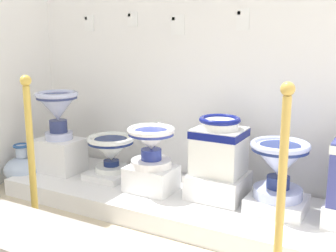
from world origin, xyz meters
The scene contains 19 objects.
wall_back centered at (1.62, 2.91, 1.42)m, with size 3.45×0.06×2.84m, color white.
display_platform centered at (1.62, 2.45, 0.07)m, with size 2.76×0.81×0.13m, color white.
plinth_block_leftmost centered at (0.49, 2.43, 0.27)m, with size 0.37×0.28×0.28m, color white.
antique_toilet_leftmost centered at (0.49, 2.43, 0.67)m, with size 0.35×0.35×0.39m.
plinth_block_pale_glazed centered at (0.95, 2.51, 0.16)m, with size 0.31×0.38×0.05m, color white.
antique_toilet_pale_glazed centered at (0.95, 2.51, 0.37)m, with size 0.38×0.38×0.28m.
plinth_block_central_ornate centered at (1.39, 2.42, 0.22)m, with size 0.34×0.28×0.18m, color white.
antique_toilet_central_ornate centered at (1.39, 2.42, 0.50)m, with size 0.35×0.35×0.29m.
plinth_block_squat_floral centered at (1.86, 2.54, 0.22)m, with size 0.38×0.36×0.17m, color white.
antique_toilet_squat_floral centered at (1.86, 2.54, 0.52)m, with size 0.34×0.30×0.40m.
plinth_block_slender_white centered at (2.29, 2.50, 0.18)m, with size 0.37×0.32×0.09m, color white.
antique_toilet_slender_white centered at (2.29, 2.50, 0.46)m, with size 0.37×0.37×0.37m.
info_placard_first centered at (0.49, 2.87, 1.35)m, with size 0.10×0.01×0.13m.
info_placard_second centered at (0.94, 2.87, 1.38)m, with size 0.09×0.01×0.12m.
info_placard_third centered at (1.36, 2.87, 1.33)m, with size 0.11×0.01×0.15m.
info_placard_fourth centered at (1.88, 2.87, 1.36)m, with size 0.09×0.01×0.15m.
decorative_vase_companion centered at (0.20, 2.28, 0.15)m, with size 0.31×0.31×0.36m.
stanchion_post_near_left centered at (1.09, 1.58, 0.34)m, with size 0.23×0.23×1.04m.
stanchion_post_near_right centered at (2.49, 1.73, 0.35)m, with size 0.23×0.23×1.06m.
Camera 1 is at (2.91, -0.06, 1.26)m, focal length 44.72 mm.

